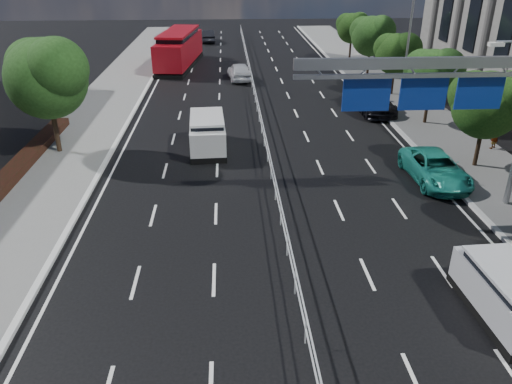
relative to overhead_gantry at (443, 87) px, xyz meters
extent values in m
cube|color=silver|center=(-6.74, 12.45, -4.61)|extent=(0.05, 85.00, 0.05)
cube|color=silver|center=(-6.74, 12.45, -5.06)|extent=(0.05, 85.00, 0.05)
cube|color=gray|center=(-1.14, -0.05, 0.99)|extent=(10.20, 0.25, 0.45)
cube|color=gray|center=(-1.14, -0.05, 0.49)|extent=(10.20, 0.18, 0.18)
cube|color=silver|center=(1.86, -0.05, 1.69)|extent=(0.60, 0.25, 0.15)
cube|color=navy|center=(1.66, 0.13, -0.31)|extent=(2.00, 0.08, 1.40)
cube|color=white|center=(1.66, 0.18, -0.31)|extent=(1.80, 0.02, 1.20)
cube|color=navy|center=(-0.74, 0.13, -0.31)|extent=(2.00, 0.08, 1.40)
cube|color=white|center=(-0.74, 0.18, -0.31)|extent=(1.80, 0.02, 1.20)
cube|color=navy|center=(-3.14, 0.13, -0.31)|extent=(2.00, 0.08, 1.40)
cube|color=white|center=(-3.14, 0.18, -0.31)|extent=(1.80, 0.02, 1.20)
cylinder|color=gray|center=(4.06, 15.95, -1.11)|extent=(0.16, 0.16, 9.00)
cylinder|color=black|center=(-18.74, 7.95, -3.86)|extent=(0.28, 0.28, 3.50)
sphere|color=#1A3711|center=(-18.74, 7.95, -1.27)|extent=(4.40, 4.40, 4.40)
sphere|color=#1A3711|center=(-17.86, 7.29, -0.57)|extent=(3.30, 3.30, 3.30)
sphere|color=#1A3711|center=(-19.51, 8.61, -0.71)|extent=(3.08, 3.08, 3.08)
cylinder|color=black|center=(4.46, 4.45, -4.21)|extent=(0.22, 0.22, 2.80)
sphere|color=black|center=(4.46, 4.45, -2.13)|extent=(3.50, 3.50, 3.50)
sphere|color=black|center=(5.16, 3.92, -1.57)|extent=(2.62, 2.62, 2.62)
sphere|color=black|center=(3.85, 4.97, -1.69)|extent=(2.45, 2.45, 2.45)
cylinder|color=black|center=(4.46, 11.95, -4.26)|extent=(0.22, 0.22, 2.70)
sphere|color=#1A3711|center=(4.46, 11.95, -2.26)|extent=(3.30, 3.30, 3.30)
sphere|color=#1A3711|center=(5.12, 11.45, -1.72)|extent=(2.48, 2.48, 2.47)
sphere|color=#1A3711|center=(3.88, 12.44, -1.83)|extent=(2.31, 2.31, 2.31)
cylinder|color=black|center=(4.46, 19.45, -4.28)|extent=(0.21, 0.21, 2.65)
sphere|color=black|center=(4.46, 19.45, -2.32)|extent=(3.20, 3.20, 3.20)
sphere|color=black|center=(5.10, 18.97, -1.79)|extent=(2.40, 2.40, 2.40)
sphere|color=black|center=(3.90, 19.93, -1.90)|extent=(2.24, 2.24, 2.24)
cylinder|color=black|center=(4.46, 26.95, -4.18)|extent=(0.23, 0.23, 2.85)
sphere|color=#1A3711|center=(4.46, 26.95, -2.07)|extent=(3.60, 3.60, 3.60)
sphere|color=#1A3711|center=(5.18, 26.41, -1.50)|extent=(2.70, 2.70, 2.70)
sphere|color=#1A3711|center=(3.83, 27.49, -1.62)|extent=(2.52, 2.52, 2.52)
cylinder|color=black|center=(4.46, 34.45, -4.31)|extent=(0.21, 0.21, 2.60)
sphere|color=black|center=(4.46, 34.45, -2.38)|extent=(3.10, 3.10, 3.10)
sphere|color=black|center=(5.08, 33.98, -1.86)|extent=(2.32, 2.33, 2.32)
sphere|color=black|center=(3.92, 34.91, -1.97)|extent=(2.17, 2.17, 2.17)
cube|color=black|center=(-10.11, 8.08, -5.44)|extent=(2.24, 4.79, 0.34)
cube|color=silver|center=(-10.11, 8.08, -4.62)|extent=(2.20, 4.70, 1.39)
cube|color=black|center=(-10.11, 8.08, -3.93)|extent=(1.98, 3.40, 0.61)
cube|color=silver|center=(-10.11, 8.08, -3.62)|extent=(2.07, 3.68, 0.12)
cylinder|color=black|center=(-10.88, 6.52, -5.26)|extent=(0.32, 0.70, 0.69)
cylinder|color=black|center=(-9.21, 6.60, -5.26)|extent=(0.32, 0.70, 0.69)
cylinder|color=black|center=(-11.02, 9.56, -5.26)|extent=(0.32, 0.70, 0.69)
cylinder|color=black|center=(-9.35, 9.64, -5.26)|extent=(0.32, 0.70, 0.69)
cube|color=black|center=(-13.59, 31.83, -5.43)|extent=(4.20, 11.99, 0.35)
cube|color=maroon|center=(-13.59, 31.83, -3.92)|extent=(4.12, 11.75, 2.38)
cube|color=black|center=(-13.59, 31.83, -2.73)|extent=(3.51, 8.53, 1.05)
cube|color=maroon|center=(-13.59, 31.83, -2.21)|extent=(3.70, 9.23, 0.21)
cylinder|color=black|center=(-15.19, 28.20, -5.24)|extent=(0.39, 0.75, 0.72)
cylinder|color=black|center=(-12.91, 27.92, -5.24)|extent=(0.39, 0.75, 0.72)
cylinder|color=black|center=(-14.27, 35.74, -5.24)|extent=(0.39, 0.75, 0.72)
cylinder|color=black|center=(-11.99, 35.46, -5.24)|extent=(0.39, 0.75, 0.72)
imported|color=silver|center=(-7.74, 25.58, -4.83)|extent=(2.30, 4.71, 1.55)
imported|color=black|center=(-11.25, 46.72, -4.87)|extent=(2.09, 4.65, 1.48)
cube|color=black|center=(-0.23, -7.54, -5.47)|extent=(1.91, 4.19, 0.28)
cube|color=#A3A5AA|center=(-0.23, -7.54, -4.78)|extent=(1.87, 4.11, 1.17)
cube|color=black|center=(-0.23, -7.54, -4.20)|extent=(1.69, 2.97, 0.51)
cube|color=#A3A5AA|center=(-0.23, -7.54, -3.94)|extent=(1.77, 3.22, 0.10)
cylinder|color=black|center=(-0.90, -8.90, -5.32)|extent=(0.27, 0.59, 0.58)
cylinder|color=black|center=(-1.00, -6.23, -5.32)|extent=(0.27, 0.59, 0.58)
cylinder|color=black|center=(0.44, -6.18, -5.32)|extent=(0.27, 0.59, 0.58)
imported|color=#1D8375|center=(1.56, 2.82, -4.90)|extent=(2.47, 5.16, 1.42)
imported|color=black|center=(1.56, 15.11, -4.78)|extent=(2.91, 5.92, 1.66)
imported|color=gray|center=(6.66, 6.87, -4.64)|extent=(0.71, 0.68, 1.65)
imported|color=gray|center=(6.66, 15.57, -4.57)|extent=(0.99, 0.84, 1.78)
camera|label=1|loc=(-8.89, -19.87, 5.07)|focal=35.00mm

